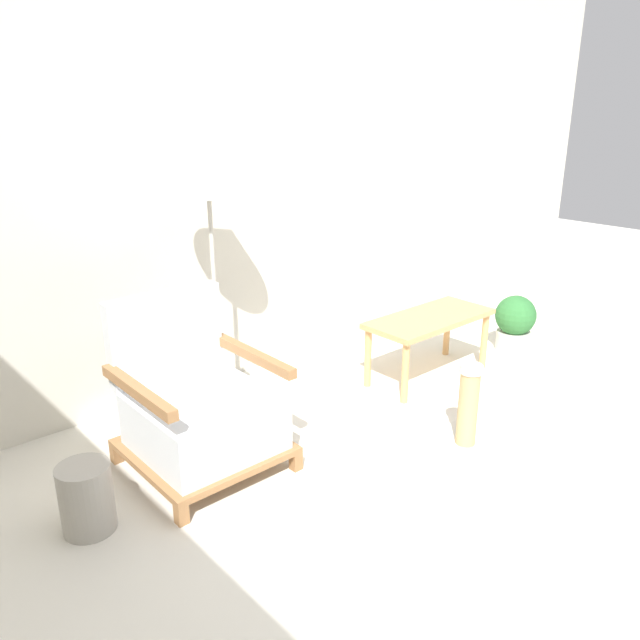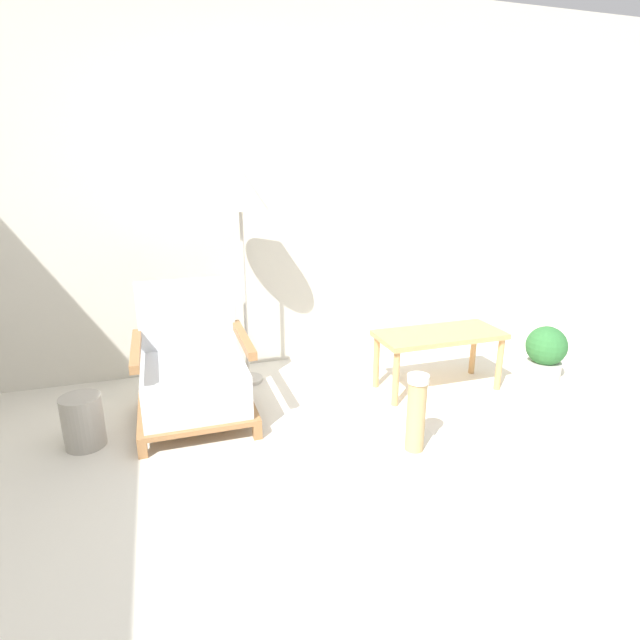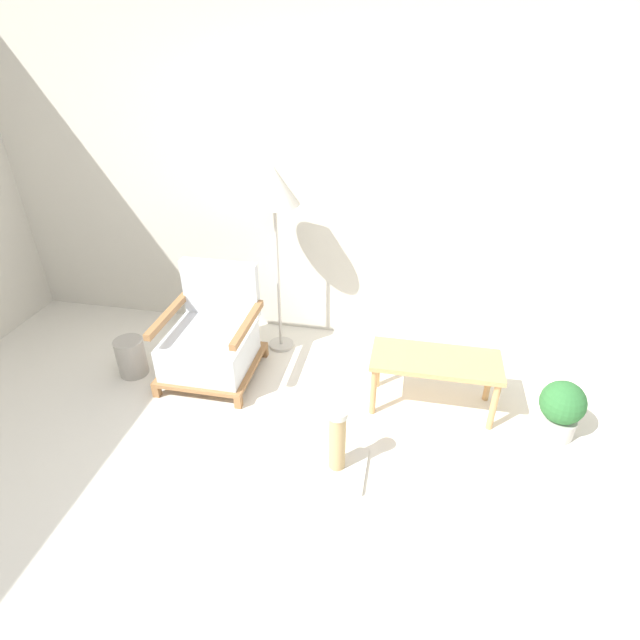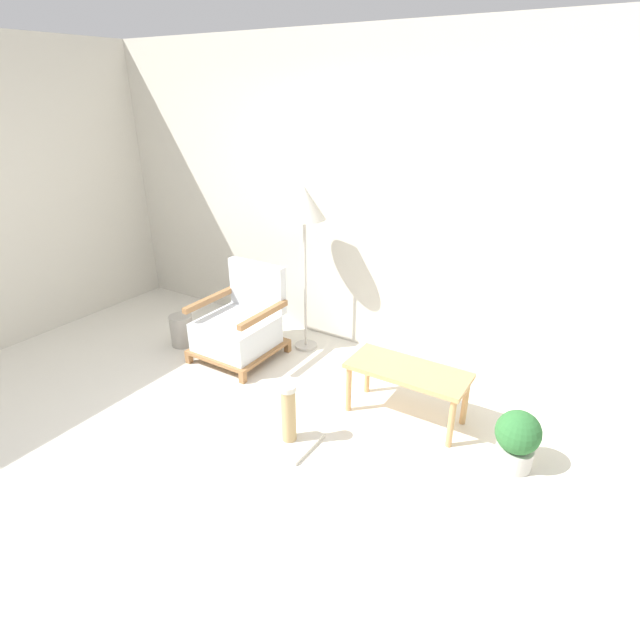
# 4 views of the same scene
# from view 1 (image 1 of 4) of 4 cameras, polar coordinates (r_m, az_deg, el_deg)

# --- Properties ---
(ground_plane) EXTENTS (14.00, 14.00, 0.00)m
(ground_plane) POSITION_cam_1_polar(r_m,az_deg,el_deg) (2.91, 18.66, -17.60)
(ground_plane) COLOR silver
(wall_back) EXTENTS (8.00, 0.06, 2.70)m
(wall_back) POSITION_cam_1_polar(r_m,az_deg,el_deg) (3.88, -8.38, 13.93)
(wall_back) COLOR beige
(wall_back) RESTS_ON ground_plane
(armchair) EXTENTS (0.68, 0.69, 0.82)m
(armchair) POSITION_cam_1_polar(r_m,az_deg,el_deg) (3.10, -11.08, -7.97)
(armchair) COLOR olive
(armchair) RESTS_ON ground_plane
(floor_lamp) EXTENTS (0.37, 0.37, 1.51)m
(floor_lamp) POSITION_cam_1_polar(r_m,az_deg,el_deg) (3.39, -10.21, 12.63)
(floor_lamp) COLOR #B7B2A8
(floor_lamp) RESTS_ON ground_plane
(coffee_table) EXTENTS (0.88, 0.39, 0.42)m
(coffee_table) POSITION_cam_1_polar(r_m,az_deg,el_deg) (4.03, 9.98, -0.43)
(coffee_table) COLOR tan
(coffee_table) RESTS_ON ground_plane
(vase) EXTENTS (0.22, 0.22, 0.30)m
(vase) POSITION_cam_1_polar(r_m,az_deg,el_deg) (2.85, -20.57, -15.00)
(vase) COLOR #9E998E
(vase) RESTS_ON ground_plane
(potted_plant) EXTENTS (0.29, 0.29, 0.41)m
(potted_plant) POSITION_cam_1_polar(r_m,az_deg,el_deg) (4.66, 17.39, -0.19)
(potted_plant) COLOR beige
(potted_plant) RESTS_ON ground_plane
(scratching_post) EXTENTS (0.36, 0.36, 0.47)m
(scratching_post) POSITION_cam_1_polar(r_m,az_deg,el_deg) (3.32, 13.25, -9.16)
(scratching_post) COLOR beige
(scratching_post) RESTS_ON ground_plane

